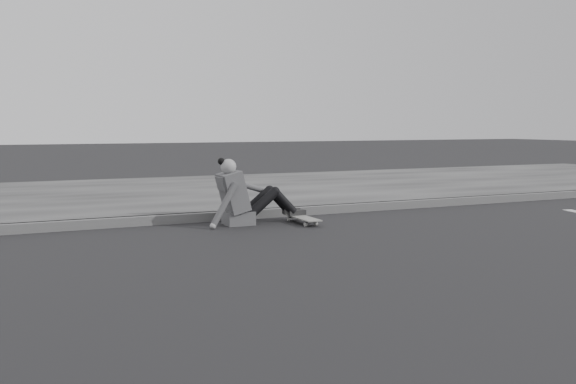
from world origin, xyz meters
The scene contains 5 objects.
ground centered at (0.00, 0.00, 0.00)m, with size 80.00×80.00×0.00m, color black.
curb centered at (0.00, 2.58, 0.06)m, with size 24.00×0.16×0.12m, color #505050.
sidewalk centered at (0.00, 5.60, 0.06)m, with size 24.00×6.00×0.12m, color #3B3B3B.
skateboard centered at (-0.11, 1.87, 0.07)m, with size 0.20×0.78×0.09m.
seated_woman centered at (-0.84, 2.12, 0.36)m, with size 1.38×0.46×0.88m.
Camera 1 is at (-3.75, -5.67, 1.30)m, focal length 40.00 mm.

